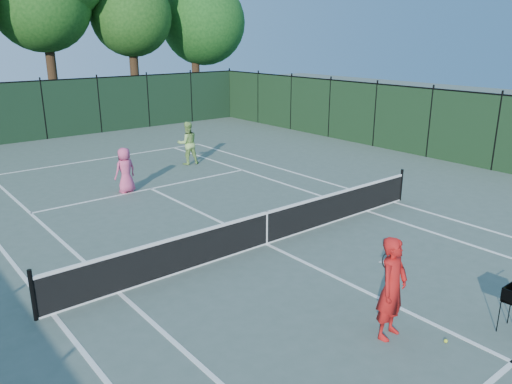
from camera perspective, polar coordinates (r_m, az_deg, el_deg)
ground at (r=13.15m, az=1.20°, el=-5.97°), size 90.00×90.00×0.00m
sideline_doubles_left at (r=10.83m, az=-22.17°, el=-12.80°), size 0.10×23.77×0.01m
sideline_doubles_right at (r=16.99m, az=15.48°, el=-1.12°), size 0.10×23.77×0.01m
sideline_singles_left at (r=11.20m, az=-15.40°, el=-11.02°), size 0.10×23.77×0.01m
sideline_singles_right at (r=15.94m, az=12.58°, el=-2.12°), size 0.10×23.77×0.01m
baseline_far at (r=23.08m, az=-18.25°, el=3.46°), size 10.97×0.10×0.01m
service_line_far at (r=18.21m, az=-11.91°, el=0.38°), size 8.23×0.10×0.01m
center_service_line at (r=13.15m, az=1.20°, el=-5.96°), size 0.10×12.80×0.01m
tennis_net at (r=12.97m, az=1.22°, el=-4.04°), size 11.69×0.09×1.06m
fence_far at (r=28.54m, az=-23.09°, el=8.55°), size 24.00×0.05×3.00m
fence_right at (r=22.16m, az=25.80°, el=6.02°), size 0.05×36.00×3.00m
coach at (r=9.30m, az=15.31°, el=-10.54°), size 0.92×0.76×1.91m
player_pink at (r=17.79m, az=-14.72°, el=2.42°), size 0.84×0.61×1.58m
player_green at (r=21.27m, az=-7.82°, el=5.55°), size 1.01×0.87×1.81m
loose_ball_midcourt at (r=9.85m, az=20.87°, el=-15.61°), size 0.07×0.07×0.07m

